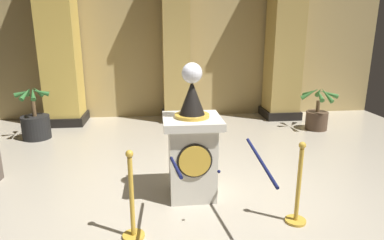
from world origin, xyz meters
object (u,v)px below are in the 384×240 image
Objects in this scene: potted_palm_right at (317,115)px; stanchion_near at (132,208)px; potted_palm_left at (36,123)px; stanchion_far at (298,195)px; pedestal_clock at (192,147)px.

stanchion_near is at bearing -136.49° from potted_palm_right.
potted_palm_left is 1.13× the size of potted_palm_right.
potted_palm_left is at bearing 138.75° from stanchion_far.
stanchion_near reaches higher than potted_palm_right.
stanchion_near is 1.02× the size of potted_palm_right.
stanchion_near is 0.91× the size of potted_palm_left.
stanchion_near is at bearing -59.10° from potted_palm_left.
potted_palm_left is at bearing 120.90° from stanchion_near.
potted_palm_right is (3.08, 2.73, -0.36)m from pedestal_clock.
potted_palm_left reaches higher than stanchion_near.
potted_palm_left is 5.98m from potted_palm_right.
pedestal_clock is at bearing 50.43° from stanchion_near.
potted_palm_left is (-4.02, 3.53, -0.02)m from stanchion_far.
stanchion_far is 5.35m from potted_palm_left.
stanchion_near is 1.86m from stanchion_far.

